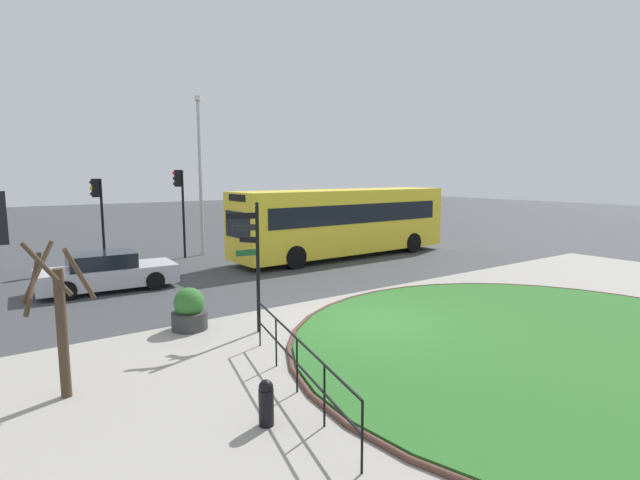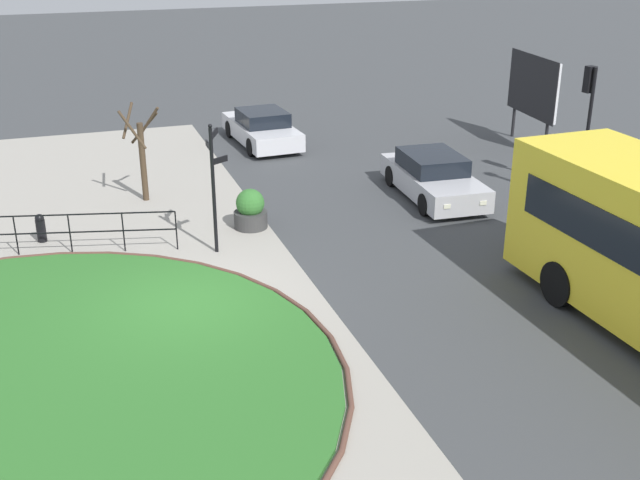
{
  "view_description": "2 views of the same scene",
  "coord_description": "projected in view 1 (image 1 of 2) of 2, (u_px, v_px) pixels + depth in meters",
  "views": [
    {
      "loc": [
        -8.42,
        -9.4,
        3.99
      ],
      "look_at": [
        0.54,
        3.13,
        1.89
      ],
      "focal_mm": 27.31,
      "sensor_mm": 36.0,
      "label": 1
    },
    {
      "loc": [
        15.31,
        -2.18,
        7.84
      ],
      "look_at": [
        0.68,
        2.78,
        1.46
      ],
      "focal_mm": 43.97,
      "sensor_mm": 36.0,
      "label": 2
    }
  ],
  "objects": [
    {
      "name": "car_near_lane",
      "position": [
        107.0,
        272.0,
        16.74
      ],
      "size": [
        4.54,
        2.06,
        1.32
      ],
      "rotation": [
        0.0,
        0.0,
        -0.06
      ],
      "color": "#B7B7BC",
      "rests_on": "ground"
    },
    {
      "name": "bus_yellow",
      "position": [
        343.0,
        221.0,
        23.43
      ],
      "size": [
        11.41,
        2.89,
        3.24
      ],
      "rotation": [
        0.0,
        0.0,
        3.17
      ],
      "color": "yellow",
      "rests_on": "ground"
    },
    {
      "name": "lamppost_tall",
      "position": [
        200.0,
        171.0,
        23.65
      ],
      "size": [
        0.32,
        0.32,
        7.68
      ],
      "color": "#B7B7BC",
      "rests_on": "ground"
    },
    {
      "name": "grass_kerb_ring",
      "position": [
        558.0,
        345.0,
        11.26
      ],
      "size": [
        12.6,
        12.6,
        0.11
      ],
      "primitive_type": "torus",
      "color": "brown",
      "rests_on": "ground"
    },
    {
      "name": "bollard_foreground",
      "position": [
        266.0,
        403.0,
        7.7
      ],
      "size": [
        0.24,
        0.24,
        0.78
      ],
      "color": "black",
      "rests_on": "ground"
    },
    {
      "name": "planter_near_signpost",
      "position": [
        189.0,
        311.0,
        12.48
      ],
      "size": [
        0.91,
        0.91,
        1.11
      ],
      "color": "#383838",
      "rests_on": "ground"
    },
    {
      "name": "ground",
      "position": [
        372.0,
        325.0,
        12.97
      ],
      "size": [
        120.0,
        120.0,
        0.0
      ],
      "primitive_type": "plane",
      "color": "#3D3F42"
    },
    {
      "name": "traffic_light_far",
      "position": [
        98.0,
        203.0,
        20.62
      ],
      "size": [
        0.49,
        0.28,
        3.79
      ],
      "rotation": [
        0.0,
        0.0,
        3.21
      ],
      "color": "black",
      "rests_on": "ground"
    },
    {
      "name": "railing_grass_edge",
      "position": [
        297.0,
        357.0,
        8.82
      ],
      "size": [
        1.28,
        5.14,
        1.06
      ],
      "rotation": [
        0.0,
        0.0,
        4.47
      ],
      "color": "black",
      "rests_on": "ground"
    },
    {
      "name": "traffic_light_near",
      "position": [
        180.0,
        194.0,
        22.82
      ],
      "size": [
        0.49,
        0.28,
        4.17
      ],
      "rotation": [
        0.0,
        0.0,
        3.07
      ],
      "color": "black",
      "rests_on": "ground"
    },
    {
      "name": "street_tree_bare",
      "position": [
        59.0,
        317.0,
        8.52
      ],
      "size": [
        1.21,
        1.21,
        2.89
      ],
      "color": "#423323",
      "rests_on": "ground"
    },
    {
      "name": "signpost_directional",
      "position": [
        254.0,
        257.0,
        12.05
      ],
      "size": [
        0.74,
        0.49,
        3.31
      ],
      "color": "black",
      "rests_on": "ground"
    },
    {
      "name": "grass_island",
      "position": [
        558.0,
        345.0,
        11.26
      ],
      "size": [
        12.29,
        12.29,
        0.1
      ],
      "primitive_type": "cylinder",
      "color": "#2D6B28",
      "rests_on": "ground"
    },
    {
      "name": "sidewalk_paving",
      "position": [
        414.0,
        340.0,
        11.72
      ],
      "size": [
        32.0,
        8.91,
        0.02
      ],
      "primitive_type": "cube",
      "color": "#9E998E",
      "rests_on": "ground"
    }
  ]
}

